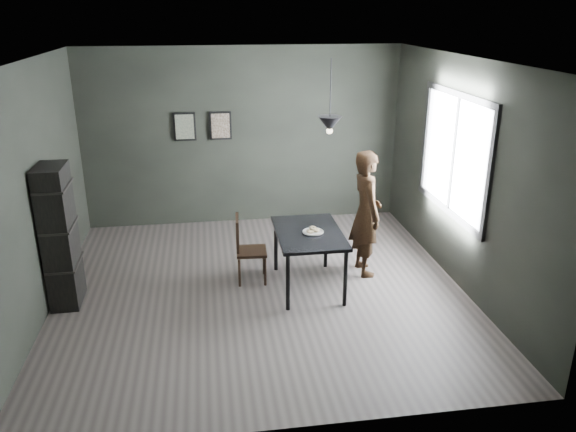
{
  "coord_description": "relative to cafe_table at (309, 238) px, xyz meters",
  "views": [
    {
      "loc": [
        -0.6,
        -6.26,
        3.33
      ],
      "look_at": [
        0.35,
        0.05,
        0.95
      ],
      "focal_mm": 35.0,
      "sensor_mm": 36.0,
      "label": 1
    }
  ],
  "objects": [
    {
      "name": "white_plate",
      "position": [
        0.04,
        -0.05,
        0.08
      ],
      "size": [
        0.23,
        0.23,
        0.01
      ],
      "primitive_type": "cylinder",
      "color": "silver",
      "rests_on": "cafe_table"
    },
    {
      "name": "ceiling",
      "position": [
        -0.6,
        0.0,
        2.13
      ],
      "size": [
        5.0,
        5.0,
        0.02
      ],
      "color": "silver",
      "rests_on": "ground"
    },
    {
      "name": "pendant_lamp",
      "position": [
        0.25,
        0.1,
        1.38
      ],
      "size": [
        0.28,
        0.28,
        0.86
      ],
      "color": "black",
      "rests_on": "ground"
    },
    {
      "name": "framed_print_left",
      "position": [
        -1.5,
        2.47,
        0.93
      ],
      "size": [
        0.34,
        0.04,
        0.44
      ],
      "color": "black",
      "rests_on": "ground"
    },
    {
      "name": "ground",
      "position": [
        -0.6,
        0.0,
        -0.67
      ],
      "size": [
        5.0,
        5.0,
        0.0
      ],
      "primitive_type": "plane",
      "color": "#3B3533",
      "rests_on": "ground"
    },
    {
      "name": "window_assembly",
      "position": [
        1.87,
        0.2,
        0.93
      ],
      "size": [
        0.04,
        1.96,
        1.56
      ],
      "color": "white",
      "rests_on": "ground"
    },
    {
      "name": "framed_print_right",
      "position": [
        -0.95,
        2.47,
        0.93
      ],
      "size": [
        0.34,
        0.04,
        0.44
      ],
      "color": "black",
      "rests_on": "ground"
    },
    {
      "name": "wood_chair",
      "position": [
        -0.76,
        0.29,
        -0.17
      ],
      "size": [
        0.4,
        0.4,
        0.88
      ],
      "rotation": [
        0.0,
        0.0,
        -0.06
      ],
      "color": "black",
      "rests_on": "ground"
    },
    {
      "name": "shelf_unit",
      "position": [
        -2.92,
        0.05,
        0.17
      ],
      "size": [
        0.33,
        0.57,
        1.69
      ],
      "primitive_type": "cube",
      "rotation": [
        0.0,
        0.0,
        0.02
      ],
      "color": "black",
      "rests_on": "ground"
    },
    {
      "name": "back_wall",
      "position": [
        -0.6,
        2.5,
        0.73
      ],
      "size": [
        5.0,
        0.1,
        2.8
      ],
      "primitive_type": "cube",
      "color": "black",
      "rests_on": "ground"
    },
    {
      "name": "donut_pile",
      "position": [
        0.04,
        -0.05,
        0.12
      ],
      "size": [
        0.17,
        0.13,
        0.07
      ],
      "rotation": [
        0.0,
        0.0,
        0.3
      ],
      "color": "#F5EABE",
      "rests_on": "white_plate"
    },
    {
      "name": "woman",
      "position": [
        0.81,
        0.32,
        0.16
      ],
      "size": [
        0.43,
        0.63,
        1.66
      ],
      "primitive_type": "imported",
      "rotation": [
        0.0,
        0.0,
        1.63
      ],
      "color": "black",
      "rests_on": "ground"
    },
    {
      "name": "cafe_table",
      "position": [
        0.0,
        0.0,
        0.0
      ],
      "size": [
        0.8,
        1.2,
        0.75
      ],
      "color": "black",
      "rests_on": "ground"
    }
  ]
}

